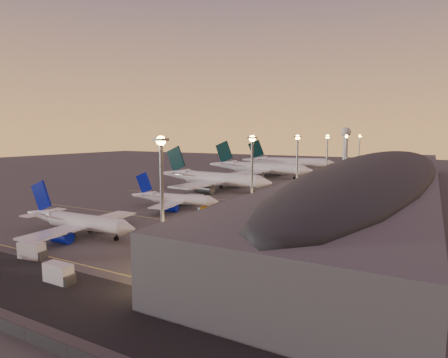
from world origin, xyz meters
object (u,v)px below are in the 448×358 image
at_px(airliner_wide_near, 212,178).
at_px(baggage_tug_b, 176,243).
at_px(airliner_narrow_south, 77,221).
at_px(catering_truck_b, 60,274).
at_px(baggage_tug_a, 147,250).
at_px(airliner_narrow_north, 174,199).
at_px(radar_tower, 346,139).
at_px(baggage_tug_c, 204,209).
at_px(catering_truck_a, 33,251).
at_px(airliner_wide_far, 287,162).
at_px(airliner_wide_mid, 258,168).

height_order(airliner_wide_near, baggage_tug_b, airliner_wide_near).
relative_size(airliner_narrow_south, catering_truck_b, 6.30).
xyz_separation_m(baggage_tug_a, baggage_tug_b, (2.17, 7.84, -0.00)).
relative_size(baggage_tug_a, baggage_tug_b, 1.00).
bearing_deg(airliner_narrow_north, radar_tower, 79.03).
relative_size(baggage_tug_b, catering_truck_b, 0.74).
relative_size(airliner_narrow_south, airliner_narrow_north, 1.10).
height_order(radar_tower, baggage_tug_c, radar_tower).
bearing_deg(radar_tower, baggage_tug_b, -86.43).
bearing_deg(radar_tower, airliner_wide_near, -95.98).
xyz_separation_m(baggage_tug_b, catering_truck_b, (-4.52, -28.45, 1.03)).
distance_m(baggage_tug_b, catering_truck_a, 30.70).
xyz_separation_m(airliner_narrow_north, radar_tower, (10.27, 248.15, 18.67)).
bearing_deg(baggage_tug_c, airliner_narrow_south, -94.41).
xyz_separation_m(airliner_wide_far, baggage_tug_c, (25.46, -156.28, -5.13)).
bearing_deg(airliner_wide_near, baggage_tug_a, -63.08).
bearing_deg(catering_truck_b, baggage_tug_b, 80.78).
bearing_deg(baggage_tug_a, baggage_tug_b, 56.45).
distance_m(airliner_wide_mid, baggage_tug_a, 152.07).
bearing_deg(baggage_tug_a, baggage_tug_c, 88.71).
distance_m(airliner_wide_near, airliner_wide_mid, 57.64).
distance_m(airliner_narrow_south, catering_truck_a, 19.30).
bearing_deg(catering_truck_a, airliner_narrow_south, 103.33).
height_order(airliner_wide_mid, baggage_tug_c, airliner_wide_mid).
distance_m(airliner_wide_near, baggage_tug_b, 90.53).
bearing_deg(airliner_wide_mid, airliner_narrow_south, -82.76).
xyz_separation_m(airliner_wide_mid, baggage_tug_b, (40.76, -139.17, -5.14)).
relative_size(airliner_wide_mid, catering_truck_a, 10.75).
distance_m(airliner_wide_far, baggage_tug_a, 205.43).
distance_m(airliner_narrow_north, airliner_wide_mid, 103.43).
bearing_deg(catering_truck_b, airliner_wide_mid, 102.01).
distance_m(radar_tower, baggage_tug_b, 286.05).
relative_size(airliner_narrow_south, airliner_wide_near, 0.60).
relative_size(airliner_narrow_south, airliner_wide_far, 0.55).
xyz_separation_m(airliner_wide_mid, catering_truck_b, (36.23, -167.62, -4.11)).
bearing_deg(airliner_wide_far, catering_truck_b, -88.49).
bearing_deg(baggage_tug_a, airliner_wide_mid, 86.66).
xyz_separation_m(airliner_wide_mid, catering_truck_a, (20.06, -161.82, -4.09)).
bearing_deg(baggage_tug_a, catering_truck_a, -159.39).
xyz_separation_m(airliner_narrow_south, catering_truck_b, (23.70, -23.47, -1.94)).
bearing_deg(catering_truck_b, airliner_narrow_north, 109.67).
xyz_separation_m(airliner_narrow_north, airliner_wide_near, (-11.00, 45.00, 2.05)).
distance_m(airliner_wide_near, catering_truck_b, 115.35).
relative_size(airliner_wide_mid, baggage_tug_a, 15.43).
distance_m(airliner_wide_far, catering_truck_a, 217.44).
xyz_separation_m(airliner_wide_near, baggage_tug_c, (23.19, -44.07, -4.69)).
bearing_deg(catering_truck_b, radar_tower, 92.23).
bearing_deg(airliner_narrow_south, baggage_tug_b, 7.30).
relative_size(airliner_wide_far, radar_tower, 2.12).
bearing_deg(baggage_tug_b, airliner_narrow_south, 171.41).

